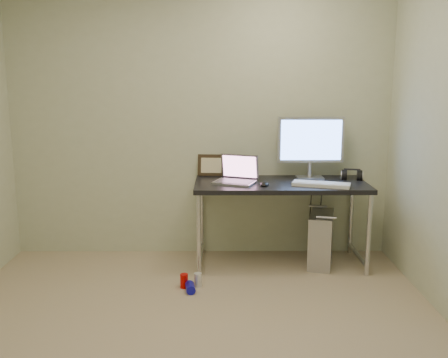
# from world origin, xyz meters

# --- Properties ---
(floor) EXTENTS (3.50, 3.50, 0.00)m
(floor) POSITION_xyz_m (0.00, 0.00, 0.00)
(floor) COLOR tan
(floor) RESTS_ON ground
(wall_back) EXTENTS (3.50, 0.02, 2.50)m
(wall_back) POSITION_xyz_m (0.00, 1.75, 1.25)
(wall_back) COLOR beige
(wall_back) RESTS_ON ground
(desk) EXTENTS (1.50, 0.66, 0.75)m
(desk) POSITION_xyz_m (0.71, 1.42, 0.67)
(desk) COLOR black
(desk) RESTS_ON ground
(tower_computer) EXTENTS (0.30, 0.49, 0.50)m
(tower_computer) POSITION_xyz_m (1.08, 1.40, 0.24)
(tower_computer) COLOR silver
(tower_computer) RESTS_ON ground
(cable_a) EXTENTS (0.01, 0.16, 0.69)m
(cable_a) POSITION_xyz_m (1.03, 1.70, 0.40)
(cable_a) COLOR black
(cable_a) RESTS_ON ground
(cable_b) EXTENTS (0.02, 0.11, 0.71)m
(cable_b) POSITION_xyz_m (1.12, 1.68, 0.38)
(cable_b) COLOR black
(cable_b) RESTS_ON ground
(can_red) EXTENTS (0.07, 0.07, 0.11)m
(can_red) POSITION_xyz_m (-0.10, 0.89, 0.06)
(can_red) COLOR #C60805
(can_red) RESTS_ON ground
(can_white) EXTENTS (0.07, 0.07, 0.11)m
(can_white) POSITION_xyz_m (0.00, 0.91, 0.06)
(can_white) COLOR silver
(can_white) RESTS_ON ground
(can_blue) EXTENTS (0.09, 0.14, 0.07)m
(can_blue) POSITION_xyz_m (-0.05, 0.81, 0.04)
(can_blue) COLOR #1311B1
(can_blue) RESTS_ON ground
(laptop) EXTENTS (0.42, 0.38, 0.24)m
(laptop) POSITION_xyz_m (0.33, 1.42, 0.81)
(laptop) COLOR silver
(laptop) RESTS_ON desk
(monitor) EXTENTS (0.60, 0.18, 0.56)m
(monitor) POSITION_xyz_m (1.00, 1.60, 1.08)
(monitor) COLOR silver
(monitor) RESTS_ON desk
(keyboard) EXTENTS (0.50, 0.30, 0.03)m
(keyboard) POSITION_xyz_m (1.04, 1.27, 0.76)
(keyboard) COLOR silver
(keyboard) RESTS_ON desk
(mouse_right) EXTENTS (0.08, 0.12, 0.04)m
(mouse_right) POSITION_xyz_m (1.24, 1.29, 0.77)
(mouse_right) COLOR black
(mouse_right) RESTS_ON desk
(mouse_left) EXTENTS (0.10, 0.13, 0.04)m
(mouse_left) POSITION_xyz_m (0.56, 1.28, 0.77)
(mouse_left) COLOR black
(mouse_left) RESTS_ON desk
(headphones) EXTENTS (0.20, 0.12, 0.12)m
(headphones) POSITION_xyz_m (1.37, 1.55, 0.78)
(headphones) COLOR black
(headphones) RESTS_ON desk
(picture_frame) EXTENTS (0.26, 0.09, 0.20)m
(picture_frame) POSITION_xyz_m (0.10, 1.72, 0.85)
(picture_frame) COLOR black
(picture_frame) RESTS_ON desk
(webcam) EXTENTS (0.05, 0.04, 0.12)m
(webcam) POSITION_xyz_m (0.35, 1.66, 0.84)
(webcam) COLOR silver
(webcam) RESTS_ON desk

